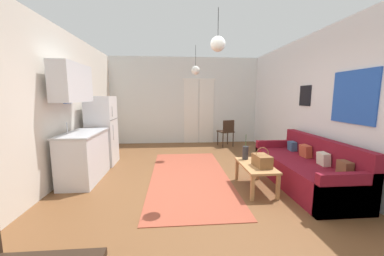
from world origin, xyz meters
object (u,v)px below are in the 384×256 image
(handbag, at_px, (262,160))
(bamboo_vase, at_px, (245,153))
(couch, at_px, (306,170))
(coffee_table, at_px, (256,168))
(refrigerator, at_px, (102,131))
(accent_chair, at_px, (226,131))
(pendant_lamp_near, at_px, (218,44))
(pendant_lamp_far, at_px, (196,70))

(handbag, bearing_deg, bamboo_vase, 107.41)
(couch, distance_m, handbag, 0.94)
(coffee_table, bearing_deg, refrigerator, 151.00)
(couch, height_order, bamboo_vase, bamboo_vase)
(bamboo_vase, height_order, accent_chair, bamboo_vase)
(couch, height_order, handbag, couch)
(bamboo_vase, bearing_deg, handbag, -72.59)
(pendant_lamp_near, bearing_deg, coffee_table, 14.98)
(bamboo_vase, height_order, refrigerator, refrigerator)
(coffee_table, xyz_separation_m, pendant_lamp_far, (-0.81, 2.18, 1.83))
(handbag, bearing_deg, pendant_lamp_far, 110.60)
(handbag, height_order, pendant_lamp_far, pendant_lamp_far)
(refrigerator, xyz_separation_m, pendant_lamp_far, (2.20, 0.51, 1.42))
(refrigerator, height_order, pendant_lamp_near, pendant_lamp_near)
(handbag, xyz_separation_m, pendant_lamp_far, (-0.86, 2.29, 1.67))
(refrigerator, xyz_separation_m, accent_chair, (3.27, 1.52, -0.29))
(coffee_table, distance_m, handbag, 0.21)
(coffee_table, height_order, pendant_lamp_near, pendant_lamp_near)
(coffee_table, distance_m, refrigerator, 3.46)
(couch, bearing_deg, coffee_table, -175.26)
(bamboo_vase, distance_m, pendant_lamp_far, 2.59)
(accent_chair, bearing_deg, pendant_lamp_near, 57.21)
(accent_chair, distance_m, pendant_lamp_near, 3.96)
(pendant_lamp_near, bearing_deg, pendant_lamp_far, 92.19)
(bamboo_vase, distance_m, accent_chair, 2.89)
(couch, xyz_separation_m, refrigerator, (-3.95, 1.59, 0.50))
(couch, distance_m, coffee_table, 0.95)
(bamboo_vase, bearing_deg, pendant_lamp_near, -141.43)
(refrigerator, bearing_deg, handbag, -30.18)
(bamboo_vase, bearing_deg, refrigerator, 155.23)
(bamboo_vase, relative_size, handbag, 1.30)
(pendant_lamp_far, bearing_deg, couch, -50.25)
(refrigerator, distance_m, accent_chair, 3.62)
(couch, relative_size, bamboo_vase, 4.76)
(refrigerator, height_order, pendant_lamp_far, pendant_lamp_far)
(pendant_lamp_near, bearing_deg, handbag, 5.75)
(bamboo_vase, bearing_deg, couch, -13.11)
(pendant_lamp_near, height_order, pendant_lamp_far, same)
(handbag, relative_size, pendant_lamp_near, 0.58)
(handbag, bearing_deg, couch, 12.24)
(handbag, xyz_separation_m, accent_chair, (0.21, 3.30, -0.04))
(accent_chair, bearing_deg, refrigerator, 8.33)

